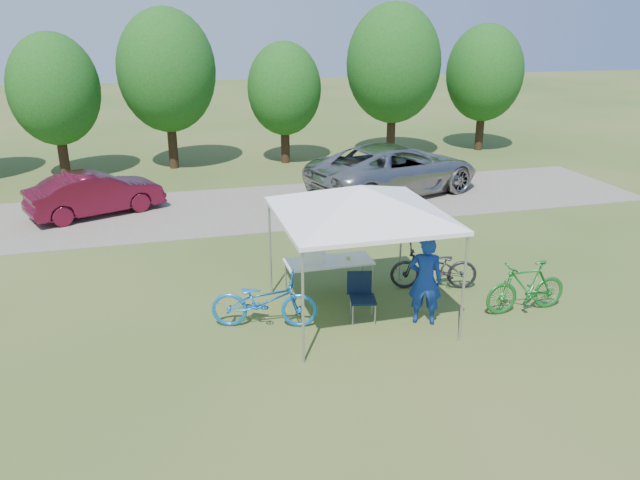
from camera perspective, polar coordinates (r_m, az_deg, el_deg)
The scene contains 14 objects.
ground at distance 12.79m, azimuth 3.48°, elevation -6.87°, with size 100.00×100.00×0.00m, color #2D5119.
gravel_strip at distance 20.01m, azimuth -3.73°, elevation 3.16°, with size 24.00×5.00×0.02m, color gray.
canopy at distance 11.84m, azimuth 3.75°, elevation 4.67°, with size 4.53×4.53×3.00m.
treeline at distance 25.19m, azimuth -7.42°, elevation 14.66°, with size 24.89×4.28×6.30m.
folding_table at distance 13.43m, azimuth 0.80°, elevation -2.08°, with size 1.87×0.78×0.77m.
folding_chair at distance 12.43m, azimuth 3.78°, elevation -4.76°, with size 0.58×0.61×0.97m.
cooler at distance 13.26m, azimuth -0.71°, elevation -1.31°, with size 0.51×0.35×0.37m.
ice_cream_cup at distance 13.48m, azimuth 2.61°, elevation -1.68°, with size 0.09×0.09×0.06m, color #C6DB33.
cyclist at distance 12.28m, azimuth 9.60°, elevation -3.64°, with size 0.66×0.43×1.81m, color navy.
bike_blue at distance 12.16m, azimuth -5.14°, elevation -5.55°, with size 0.72×2.06×1.08m, color blue.
bike_green at distance 13.38m, azimuth 18.33°, elevation -4.10°, with size 0.51×1.79×1.08m, color #197026.
bike_dark at distance 14.00m, azimuth 10.38°, elevation -2.47°, with size 0.67×1.92×1.01m, color black.
minivan at distance 21.31m, azimuth 6.83°, elevation 6.48°, with size 2.81×6.10×1.69m, color #9D9C99.
sedan at distance 20.08m, azimuth -19.84°, elevation 4.03°, with size 1.38×3.95×1.30m, color #560E20.
Camera 1 is at (-3.69, -10.81, 5.74)m, focal length 35.00 mm.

